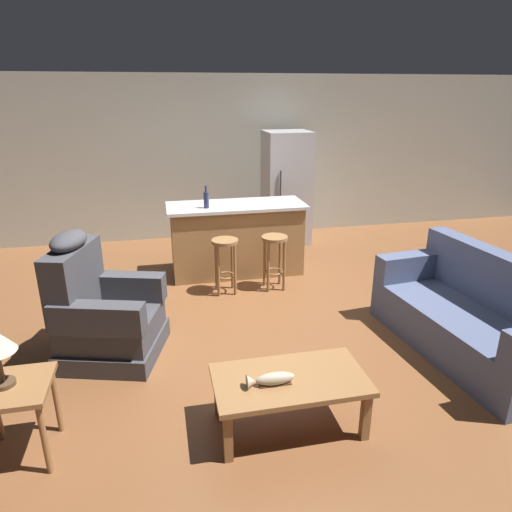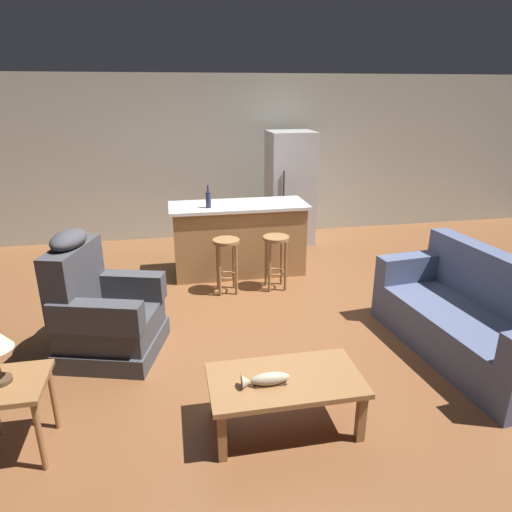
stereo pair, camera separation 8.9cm
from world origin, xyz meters
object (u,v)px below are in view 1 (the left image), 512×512
bar_stool_left (225,256)px  recliner_near_lamp (102,313)px  bar_stool_right (274,252)px  coffee_table (290,384)px  fish_figurine (270,379)px  end_table (13,398)px  refrigerator (286,188)px  kitchen_island (237,239)px  couch (472,318)px  bottle_tall_green (206,199)px

bar_stool_left → recliner_near_lamp: bearing=-138.8°
recliner_near_lamp → bar_stool_right: (1.92, 1.15, 0.05)m
coffee_table → fish_figurine: fish_figurine is taller
end_table → fish_figurine: bearing=-5.2°
recliner_near_lamp → end_table: size_ratio=2.14×
bar_stool_right → refrigerator: bearing=70.2°
kitchen_island → bar_stool_right: bearing=-60.1°
couch → end_table: (-3.81, -0.55, 0.12)m
refrigerator → bar_stool_right: bearing=-109.8°
coffee_table → bar_stool_left: 2.47m
fish_figurine → couch: bearing=18.4°
bottle_tall_green → bar_stool_right: bearing=-33.6°
coffee_table → kitchen_island: size_ratio=0.61×
end_table → recliner_near_lamp: bearing=70.2°
fish_figurine → end_table: (-1.69, 0.15, -0.00)m
bar_stool_right → bottle_tall_green: bearing=146.4°
couch → recliner_near_lamp: 3.44m
couch → refrigerator: refrigerator is taller
kitchen_island → bottle_tall_green: size_ratio=6.26×
end_table → kitchen_island: 3.60m
fish_figurine → bar_stool_left: (0.06, 2.52, 0.01)m
bar_stool_left → refrigerator: refrigerator is taller
coffee_table → couch: 2.07m
couch → refrigerator: 3.76m
couch → kitchen_island: kitchen_island is taller
recliner_near_lamp → bar_stool_right: 2.24m
bar_stool_left → bottle_tall_green: bearing=106.6°
fish_figurine → recliner_near_lamp: size_ratio=0.28×
bar_stool_left → refrigerator: (1.27, 1.83, 0.41)m
kitchen_island → bar_stool_right: 0.73m
kitchen_island → bottle_tall_green: bearing=-162.8°
kitchen_island → recliner_near_lamp: bearing=-131.2°
bar_stool_right → refrigerator: 1.99m
fish_figurine → end_table: size_ratio=0.61×
bottle_tall_green → couch: bearing=-46.3°
coffee_table → kitchen_island: kitchen_island is taller
bar_stool_left → bottle_tall_green: size_ratio=2.37×
refrigerator → bottle_tall_green: bearing=-137.0°
couch → bar_stool_left: bearing=-47.0°
refrigerator → recliner_near_lamp: bearing=-130.9°
recliner_near_lamp → bar_stool_left: (1.31, 1.15, 0.05)m
couch → end_table: 3.85m
recliner_near_lamp → refrigerator: size_ratio=0.68×
recliner_near_lamp → couch: bearing=5.0°
fish_figurine → end_table: end_table is taller
coffee_table → bottle_tall_green: (-0.25, 2.97, 0.70)m
fish_figurine → end_table: bearing=174.8°
couch → refrigerator: size_ratio=1.12×
bar_stool_right → refrigerator: size_ratio=0.39×
bar_stool_left → kitchen_island: bearing=68.5°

